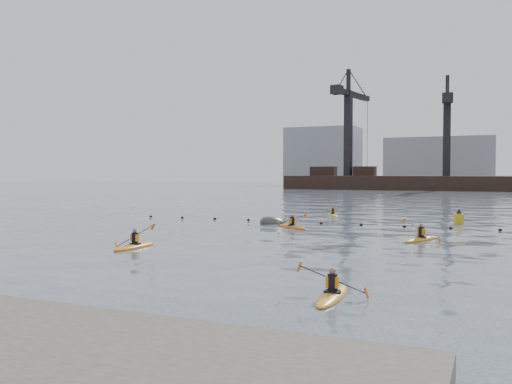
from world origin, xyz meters
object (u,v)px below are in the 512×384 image
(kayaker_3, at_px, (421,239))
(kayaker_2, at_px, (292,226))
(mooring_buoy, at_px, (273,224))
(kayaker_1, at_px, (332,294))
(nav_buoy, at_px, (459,219))
(kayaker_5, at_px, (333,215))
(kayaker_0, at_px, (135,245))

(kayaker_3, bearing_deg, kayaker_2, 179.67)
(kayaker_3, height_order, mooring_buoy, kayaker_3)
(kayaker_1, bearing_deg, kayaker_2, 109.85)
(kayaker_2, height_order, nav_buoy, nav_buoy)
(kayaker_5, xyz_separation_m, nav_buoy, (10.54, -3.77, 0.30))
(kayaker_2, bearing_deg, kayaker_3, -74.08)
(nav_buoy, bearing_deg, mooring_buoy, -157.72)
(kayaker_1, distance_m, nav_buoy, 26.53)
(kayaker_1, distance_m, mooring_buoy, 23.74)
(kayaker_0, relative_size, kayaker_1, 1.05)
(kayaker_0, xyz_separation_m, kayaker_3, (12.75, 8.74, -0.00))
(kayaker_3, bearing_deg, kayaker_0, -123.76)
(kayaker_5, relative_size, mooring_buoy, 1.33)
(kayaker_1, bearing_deg, kayaker_3, 83.82)
(kayaker_1, xyz_separation_m, nav_buoy, (2.08, 26.45, 0.29))
(kayaker_2, height_order, kayaker_3, kayaker_3)
(kayaker_2, xyz_separation_m, mooring_buoy, (-2.35, 2.37, -0.10))
(kayaker_2, bearing_deg, kayaker_0, -159.33)
(kayaker_2, distance_m, nav_buoy, 12.69)
(mooring_buoy, bearing_deg, kayaker_0, -95.87)
(kayaker_1, bearing_deg, nav_buoy, 82.08)
(kayaker_2, distance_m, kayaker_3, 9.58)
(nav_buoy, bearing_deg, kayaker_0, -125.34)
(kayaker_1, height_order, kayaker_5, kayaker_1)
(kayaker_3, bearing_deg, kayaker_5, 143.49)
(kayaker_1, distance_m, kayaker_5, 31.38)
(kayaker_0, bearing_deg, kayaker_3, 32.74)
(kayaker_5, bearing_deg, kayaker_1, -102.72)
(kayaker_3, relative_size, mooring_buoy, 1.63)
(kayaker_3, bearing_deg, kayaker_1, -70.96)
(kayaker_5, distance_m, mooring_buoy, 9.15)
(kayaker_3, distance_m, mooring_buoy, 12.72)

